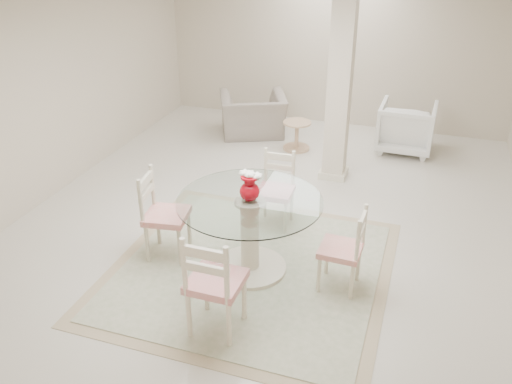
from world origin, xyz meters
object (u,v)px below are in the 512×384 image
(dining_chair_east, at_px, (348,244))
(side_table, at_px, (297,136))
(dining_chair_west, at_px, (160,209))
(armchair_white, at_px, (406,127))
(recliner_taupe, at_px, (253,115))
(dining_chair_south, at_px, (212,278))
(column, at_px, (340,85))
(dining_chair_north, at_px, (277,184))
(dining_table, at_px, (250,236))
(red_vase, at_px, (250,187))

(dining_chair_east, height_order, side_table, dining_chair_east)
(dining_chair_west, distance_m, armchair_white, 4.53)
(recliner_taupe, relative_size, side_table, 2.31)
(recliner_taupe, bearing_deg, dining_chair_south, 80.76)
(column, xyz_separation_m, dining_chair_west, (-1.41, -2.61, -0.76))
(dining_chair_north, bearing_deg, dining_chair_west, -136.35)
(column, distance_m, dining_chair_south, 3.70)
(dining_table, relative_size, recliner_taupe, 1.38)
(red_vase, distance_m, dining_chair_west, 1.10)
(armchair_white, distance_m, side_table, 1.73)
(red_vase, xyz_separation_m, side_table, (-0.38, 3.37, -0.79))
(dining_table, relative_size, dining_chair_west, 1.33)
(column, xyz_separation_m, side_table, (-0.77, 0.79, -1.14))
(dining_chair_east, distance_m, dining_chair_south, 1.45)
(dining_chair_south, xyz_separation_m, recliner_taupe, (-1.26, 4.79, -0.27))
(dining_table, height_order, dining_chair_north, dining_chair_north)
(armchair_white, bearing_deg, red_vase, 72.94)
(side_table, bearing_deg, recliner_taupe, 156.08)
(dining_chair_north, distance_m, side_table, 2.41)
(dining_table, distance_m, side_table, 3.40)
(dining_chair_west, distance_m, dining_chair_south, 1.44)
(column, height_order, armchair_white, column)
(dining_table, bearing_deg, column, 81.38)
(red_vase, xyz_separation_m, dining_chair_east, (1.02, 0.01, -0.47))
(dining_chair_north, distance_m, dining_chair_west, 1.45)
(red_vase, height_order, recliner_taupe, red_vase)
(dining_chair_west, bearing_deg, column, -37.29)
(column, relative_size, dining_chair_east, 2.67)
(red_vase, relative_size, armchair_white, 0.36)
(recliner_taupe, bearing_deg, side_table, 132.05)
(armchair_white, bearing_deg, recliner_taupe, 3.69)
(dining_chair_south, height_order, side_table, dining_chair_south)
(recliner_taupe, xyz_separation_m, armchair_white, (2.53, 0.11, 0.04))
(dining_chair_south, bearing_deg, dining_chair_west, -43.55)
(column, xyz_separation_m, dining_chair_east, (0.62, -2.57, -0.82))
(dining_table, bearing_deg, dining_chair_east, 0.58)
(dining_table, height_order, recliner_taupe, dining_table)
(armchair_white, bearing_deg, dining_chair_north, 66.86)
(recliner_taupe, distance_m, side_table, 0.97)
(column, bearing_deg, dining_chair_west, -118.47)
(recliner_taupe, relative_size, armchair_white, 1.24)
(dining_table, xyz_separation_m, dining_chair_east, (1.02, 0.01, 0.10))
(column, height_order, side_table, column)
(column, relative_size, dining_chair_north, 2.60)
(dining_chair_east, height_order, dining_chair_west, dining_chair_west)
(red_vase, bearing_deg, side_table, 96.39)
(dining_chair_south, bearing_deg, red_vase, -88.78)
(side_table, bearing_deg, red_vase, -83.61)
(dining_chair_east, bearing_deg, armchair_white, 178.14)
(red_vase, bearing_deg, dining_chair_east, 0.38)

